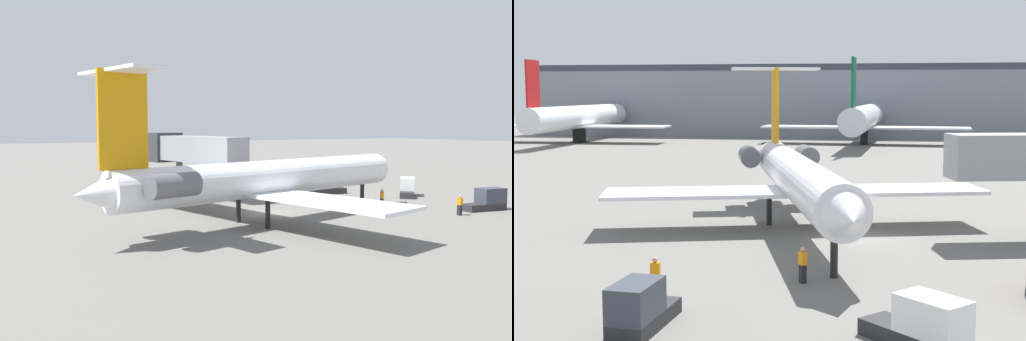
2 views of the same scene
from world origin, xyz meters
TOP-DOWN VIEW (x-y plane):
  - ground_plane at (0.00, 0.00)m, footprint 400.00×400.00m
  - regional_jet at (-3.88, 2.55)m, footprint 24.52×30.35m
  - ground_crew_marshaller at (-8.11, -13.43)m, footprint 0.41×0.27m
  - ground_crew_loader at (-2.10, -10.49)m, footprint 0.44×0.48m
  - baggage_tug_lead at (-7.30, -17.75)m, footprint 1.72×4.10m
  - baggage_tug_spare at (2.79, -18.15)m, footprint 3.85×3.79m
  - terminal_building at (0.00, 104.25)m, footprint 134.14×24.81m
  - parked_airliner_west_mid at (-49.24, 72.26)m, footprint 31.09×36.97m
  - parked_airliner_centre at (-0.63, 75.36)m, footprint 34.46×40.81m

SIDE VIEW (x-z plane):
  - ground_plane at x=0.00m, z-range -0.10..0.00m
  - baggage_tug_lead at x=-7.30m, z-range -0.11..1.79m
  - baggage_tug_spare at x=2.79m, z-range -0.11..1.79m
  - ground_crew_marshaller at x=-8.11m, z-range 0.01..1.70m
  - ground_crew_loader at x=-2.10m, z-range 0.01..1.70m
  - regional_jet at x=-3.88m, z-range -1.83..8.74m
  - parked_airliner_west_mid at x=-49.24m, z-range -2.40..10.94m
  - parked_airliner_centre at x=-0.63m, z-range -2.41..11.08m
  - terminal_building at x=0.00m, z-range 0.01..14.01m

